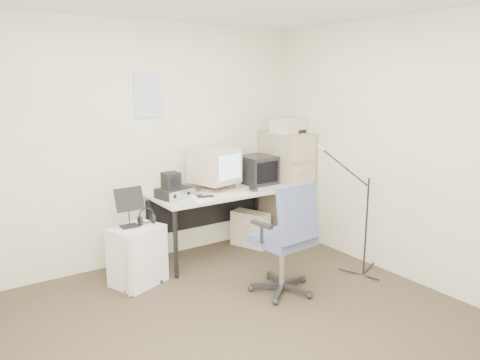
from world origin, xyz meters
TOP-DOWN VIEW (x-y plane):
  - floor at (0.00, 0.00)m, footprint 3.60×3.60m
  - wall_back at (0.00, 1.80)m, footprint 3.60×0.02m
  - wall_right at (1.80, 0.00)m, footprint 0.02×3.60m
  - wall_calendar at (-0.02, 1.79)m, footprint 0.30×0.02m
  - filing_cabinet at (1.58, 1.48)m, footprint 0.40×0.60m
  - printer at (1.58, 1.44)m, footprint 0.43×0.33m
  - desk at (0.63, 1.45)m, footprint 1.50×0.70m
  - crt_monitor at (0.59, 1.51)m, footprint 0.52×0.53m
  - crt_tv at (1.18, 1.52)m, footprint 0.36×0.38m
  - desk_speaker at (0.91, 1.57)m, footprint 0.08×0.08m
  - keyboard at (0.58, 1.30)m, footprint 0.53×0.28m
  - mouse at (0.93, 1.25)m, footprint 0.09×0.12m
  - radio_receiver at (0.09, 1.47)m, footprint 0.39×0.31m
  - radio_speaker at (0.07, 1.49)m, footprint 0.17×0.16m
  - papers at (0.29, 1.27)m, footprint 0.25×0.31m
  - pc_tower at (1.06, 1.48)m, footprint 0.34×0.48m
  - office_chair at (0.60, 0.35)m, footprint 0.65×0.65m
  - side_cart at (-0.43, 1.25)m, footprint 0.56×0.51m
  - music_stand at (-0.47, 1.29)m, footprint 0.30×0.24m
  - headphones at (-0.31, 1.27)m, footprint 0.21×0.21m
  - mic_stand at (1.52, 0.17)m, footprint 0.02×0.02m

SIDE VIEW (x-z plane):
  - floor at x=0.00m, z-range -0.01..0.00m
  - pc_tower at x=1.06m, z-range 0.00..0.41m
  - side_cart at x=-0.43m, z-range 0.00..0.56m
  - desk at x=0.63m, z-range 0.00..0.73m
  - office_chair at x=0.60m, z-range 0.00..1.05m
  - headphones at x=-0.31m, z-range 0.60..0.63m
  - mic_stand at x=1.52m, z-range 0.00..1.30m
  - filing_cabinet at x=1.58m, z-range 0.00..1.30m
  - papers at x=0.29m, z-range 0.73..0.75m
  - keyboard at x=0.58m, z-range 0.73..0.76m
  - mouse at x=0.93m, z-range 0.73..0.76m
  - music_stand at x=-0.47m, z-range 0.56..0.95m
  - radio_receiver at x=0.09m, z-range 0.73..0.83m
  - desk_speaker at x=0.91m, z-range 0.73..0.87m
  - crt_tv at x=1.18m, z-range 0.73..1.05m
  - radio_speaker at x=0.07m, z-range 0.83..0.99m
  - crt_monitor at x=0.59m, z-range 0.73..1.19m
  - wall_back at x=0.00m, z-range 0.00..2.50m
  - wall_right at x=1.80m, z-range 0.00..2.50m
  - printer at x=1.58m, z-range 1.30..1.45m
  - wall_calendar at x=-0.02m, z-range 1.53..1.97m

